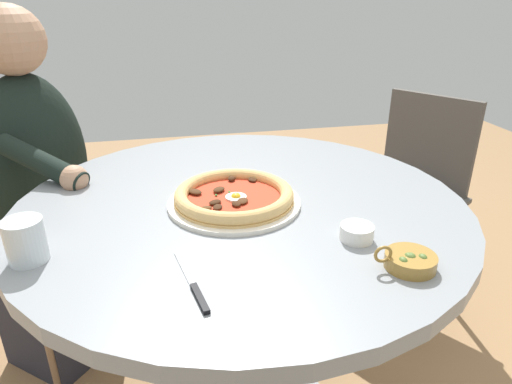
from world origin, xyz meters
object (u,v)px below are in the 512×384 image
at_px(water_glass, 26,243).
at_px(steak_knife, 195,289).
at_px(diner_person, 48,221).
at_px(cafe_chair_diner, 19,211).
at_px(ramekin_capers, 357,232).
at_px(olive_pan, 410,261).
at_px(pizza_on_plate, 234,197).
at_px(cafe_chair_spare_near, 412,183).
at_px(dining_table, 242,252).

height_order(water_glass, steak_knife, water_glass).
distance_m(water_glass, diner_person, 0.70).
relative_size(steak_knife, cafe_chair_diner, 0.22).
distance_m(steak_knife, ramekin_capers, 0.34).
distance_m(water_glass, olive_pan, 0.69).
bearing_deg(diner_person, olive_pan, 44.73).
distance_m(pizza_on_plate, cafe_chair_spare_near, 0.99).
height_order(olive_pan, cafe_chair_spare_near, cafe_chair_spare_near).
xyz_separation_m(ramekin_capers, cafe_chair_spare_near, (-0.74, 0.58, -0.25)).
distance_m(dining_table, olive_pan, 0.45).
distance_m(dining_table, steak_knife, 0.39).
distance_m(pizza_on_plate, cafe_chair_diner, 0.89).
distance_m(dining_table, ramekin_capers, 0.34).
distance_m(steak_knife, cafe_chair_diner, 1.05).
distance_m(steak_knife, olive_pan, 0.38).
height_order(dining_table, pizza_on_plate, pizza_on_plate).
bearing_deg(ramekin_capers, water_glass, -95.21).
bearing_deg(pizza_on_plate, cafe_chair_diner, -131.71).
relative_size(dining_table, olive_pan, 9.02).
xyz_separation_m(pizza_on_plate, ramekin_capers, (0.21, 0.21, -0.00)).
distance_m(pizza_on_plate, steak_knife, 0.33).
bearing_deg(steak_knife, diner_person, -152.22).
bearing_deg(ramekin_capers, cafe_chair_spare_near, 141.94).
relative_size(steak_knife, ramekin_capers, 2.87).
bearing_deg(dining_table, olive_pan, 34.95).
bearing_deg(cafe_chair_spare_near, diner_person, -87.69).
relative_size(dining_table, steak_knife, 5.49).
xyz_separation_m(pizza_on_plate, steak_knife, (0.31, -0.12, -0.02)).
height_order(diner_person, cafe_chair_diner, diner_person).
height_order(dining_table, diner_person, diner_person).
relative_size(ramekin_capers, diner_person, 0.06).
height_order(water_glass, cafe_chair_diner, cafe_chair_diner).
relative_size(pizza_on_plate, ramekin_capers, 4.59).
bearing_deg(pizza_on_plate, diner_person, -131.97).
distance_m(water_glass, cafe_chair_spare_near, 1.41).
xyz_separation_m(diner_person, cafe_chair_diner, (-0.09, -0.11, 0.00)).
bearing_deg(cafe_chair_spare_near, olive_pan, -31.79).
bearing_deg(water_glass, ramekin_capers, 84.79).
bearing_deg(dining_table, pizza_on_plate, -43.81).
height_order(pizza_on_plate, olive_pan, olive_pan).
distance_m(dining_table, cafe_chair_diner, 0.86).
distance_m(cafe_chair_diner, cafe_chair_spare_near, 1.43).
bearing_deg(diner_person, cafe_chair_spare_near, 92.31).
bearing_deg(steak_knife, cafe_chair_spare_near, 132.80).
distance_m(dining_table, pizza_on_plate, 0.17).
distance_m(pizza_on_plate, water_glass, 0.43).
relative_size(ramekin_capers, cafe_chair_diner, 0.08).
bearing_deg(diner_person, water_glass, 11.40).
distance_m(pizza_on_plate, ramekin_capers, 0.30).
distance_m(steak_knife, cafe_chair_spare_near, 1.26).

